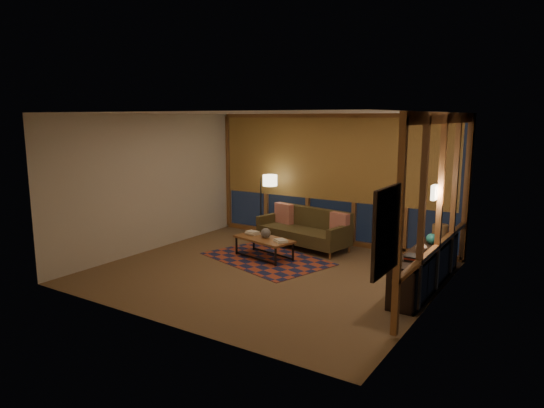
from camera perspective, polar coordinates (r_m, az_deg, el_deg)
The scene contains 21 objects.
floor at distance 8.43m, azimuth -0.56°, elevation -8.01°, with size 5.50×5.00×0.01m, color brown.
ceiling at distance 8.01m, azimuth -0.59°, elevation 10.68°, with size 5.50×5.00×0.01m, color silver.
walls at distance 8.11m, azimuth -0.58°, elevation 1.09°, with size 5.51×5.01×2.70m.
window_wall_back at distance 10.21m, azimuth 6.93°, elevation 2.90°, with size 5.30×0.16×2.60m, color brown, non-canonical shape.
window_wall_right at distance 7.60m, azimuth 19.19°, elevation -0.09°, with size 0.16×3.70×2.60m, color brown, non-canonical shape.
wall_art at distance 5.26m, azimuth 13.21°, elevation -3.07°, with size 0.06×0.74×0.94m, color red, non-canonical shape.
wall_sconce at distance 7.44m, azimuth 18.55°, elevation 1.29°, with size 0.12×0.18×0.22m, color #F5E9BC, non-canonical shape.
sofa at distance 9.88m, azimuth 3.67°, elevation -2.93°, with size 1.91×0.77×0.78m, color brown, non-canonical shape.
pillow_left at distance 10.36m, azimuth 1.42°, elevation -1.03°, with size 0.45×0.15×0.45m, color red, non-canonical shape.
pillow_right at distance 9.56m, azimuth 7.95°, elevation -2.23°, with size 0.40×0.13×0.40m, color red, non-canonical shape.
area_rug at distance 9.16m, azimuth -0.61°, elevation -6.46°, with size 2.27×1.51×0.01m, color #A8432A.
coffee_table at distance 9.17m, azimuth -0.95°, elevation -5.22°, with size 1.17×0.54×0.39m, color brown, non-canonical shape.
book_stack_a at distance 9.38m, azimuth -2.32°, elevation -3.40°, with size 0.25×0.20×0.07m, color #F0E7CB, non-canonical shape.
book_stack_b at distance 8.84m, azimuth 1.08°, elevation -4.34°, with size 0.23×0.19×0.05m, color #F0E7CB, non-canonical shape.
ceramic_pot at distance 9.12m, azimuth -0.74°, elevation -3.41°, with size 0.19×0.19×0.19m, color #282828.
floor_lamp at distance 10.73m, azimuth -1.33°, elevation -0.12°, with size 0.47×0.31×1.42m, color black, non-canonical shape.
bookshelf at distance 8.01m, azimuth 17.66°, elevation -7.08°, with size 0.40×2.55×0.64m, color black, non-canonical shape.
basket at distance 8.72m, azimuth 19.17°, elevation -2.94°, with size 0.26×0.26×0.20m, color brown.
teal_bowl at distance 8.13m, azimuth 18.26°, elevation -3.92°, with size 0.17×0.17×0.17m, color #238279.
vase at distance 7.60m, azimuth 17.18°, elevation -4.79°, with size 0.17×0.17×0.18m, color tan.
shelf_book_stack at distance 7.18m, azimuth 16.13°, elevation -6.10°, with size 0.16×0.22×0.06m, color #F0E7CB, non-canonical shape.
Camera 1 is at (4.39, -6.69, 2.63)m, focal length 32.00 mm.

